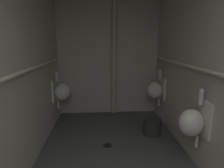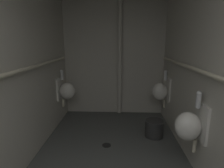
# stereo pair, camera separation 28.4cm
# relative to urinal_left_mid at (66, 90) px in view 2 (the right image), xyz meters

# --- Properties ---
(wall_left) EXTENTS (0.06, 4.25, 2.66)m
(wall_left) POSITION_rel_urinal_left_mid_xyz_m (-0.18, -1.54, 0.68)
(wall_left) COLOR beige
(wall_left) RESTS_ON ground
(wall_right) EXTENTS (0.06, 4.25, 2.66)m
(wall_right) POSITION_rel_urinal_left_mid_xyz_m (2.05, -1.54, 0.68)
(wall_right) COLOR beige
(wall_right) RESTS_ON ground
(wall_back) EXTENTS (2.29, 0.06, 2.66)m
(wall_back) POSITION_rel_urinal_left_mid_xyz_m (0.94, 0.56, 0.68)
(wall_back) COLOR beige
(wall_back) RESTS_ON ground
(urinal_left_mid) EXTENTS (0.32, 0.30, 0.76)m
(urinal_left_mid) POSITION_rel_urinal_left_mid_xyz_m (0.00, 0.00, 0.00)
(urinal_left_mid) COLOR silver
(urinal_right_mid) EXTENTS (0.32, 0.30, 0.76)m
(urinal_right_mid) POSITION_rel_urinal_left_mid_xyz_m (1.87, -1.49, 0.00)
(urinal_right_mid) COLOR silver
(urinal_right_far) EXTENTS (0.32, 0.30, 0.76)m
(urinal_right_far) POSITION_rel_urinal_left_mid_xyz_m (1.87, 0.02, 0.00)
(urinal_right_far) COLOR silver
(supply_pipe_left) EXTENTS (0.06, 3.54, 0.06)m
(supply_pipe_left) POSITION_rel_urinal_left_mid_xyz_m (-0.09, -1.54, 0.62)
(supply_pipe_left) COLOR beige
(supply_pipe_right) EXTENTS (0.06, 3.51, 0.06)m
(supply_pipe_right) POSITION_rel_urinal_left_mid_xyz_m (1.96, -1.50, 0.62)
(supply_pipe_right) COLOR beige
(standpipe_back_wall) EXTENTS (0.09, 0.09, 2.61)m
(standpipe_back_wall) POSITION_rel_urinal_left_mid_xyz_m (1.06, 0.45, 0.68)
(standpipe_back_wall) COLOR beige
(standpipe_back_wall) RESTS_ON ground
(floor_drain) EXTENTS (0.14, 0.14, 0.01)m
(floor_drain) POSITION_rel_urinal_left_mid_xyz_m (0.86, -0.88, -0.65)
(floor_drain) COLOR black
(floor_drain) RESTS_ON ground
(waste_bin) EXTENTS (0.31, 0.31, 0.29)m
(waste_bin) POSITION_rel_urinal_left_mid_xyz_m (1.66, -0.56, -0.51)
(waste_bin) COLOR #2D2D2D
(waste_bin) RESTS_ON ground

